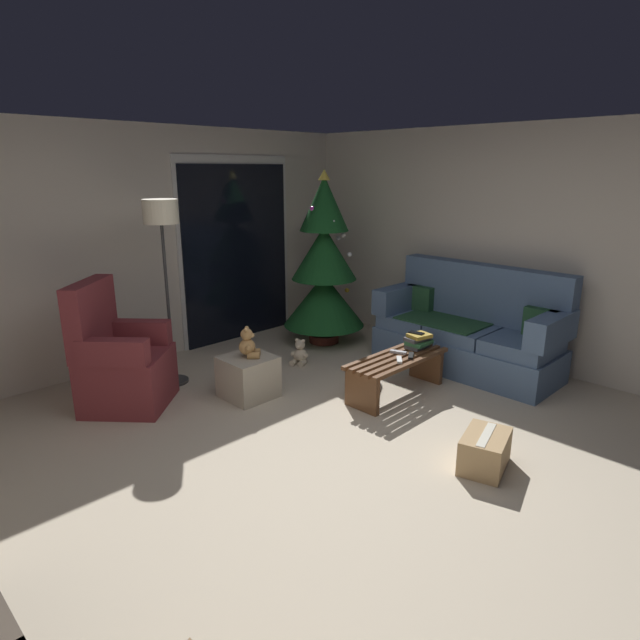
{
  "coord_description": "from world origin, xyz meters",
  "views": [
    {
      "loc": [
        -2.55,
        -2.26,
        2.06
      ],
      "look_at": [
        0.4,
        0.7,
        0.85
      ],
      "focal_mm": 29.69,
      "sensor_mm": 36.0,
      "label": 1
    }
  ],
  "objects_px": {
    "coffee_table": "(396,369)",
    "ottoman": "(248,377)",
    "remote_white": "(399,360)",
    "book_stack": "(418,341)",
    "cardboard_box_taped_mid_floor": "(485,451)",
    "armchair": "(121,363)",
    "remote_silver": "(398,352)",
    "christmas_tree": "(324,269)",
    "teddy_bear_cream_by_tree": "(300,353)",
    "remote_black": "(411,356)",
    "floor_lamp": "(162,230)",
    "teddy_bear_honey": "(248,344)",
    "couch": "(469,331)",
    "cell_phone": "(416,333)"
  },
  "relations": [
    {
      "from": "coffee_table",
      "to": "ottoman",
      "type": "bearing_deg",
      "value": 137.43
    },
    {
      "from": "ottoman",
      "to": "armchair",
      "type": "bearing_deg",
      "value": 144.56
    },
    {
      "from": "armchair",
      "to": "book_stack",
      "type": "bearing_deg",
      "value": -34.7
    },
    {
      "from": "teddy_bear_cream_by_tree",
      "to": "teddy_bear_honey",
      "type": "bearing_deg",
      "value": -161.93
    },
    {
      "from": "couch",
      "to": "coffee_table",
      "type": "bearing_deg",
      "value": 174.77
    },
    {
      "from": "remote_white",
      "to": "cell_phone",
      "type": "height_order",
      "value": "cell_phone"
    },
    {
      "from": "floor_lamp",
      "to": "book_stack",
      "type": "bearing_deg",
      "value": -45.75
    },
    {
      "from": "ottoman",
      "to": "teddy_bear_cream_by_tree",
      "type": "relative_size",
      "value": 1.54
    },
    {
      "from": "floor_lamp",
      "to": "teddy_bear_cream_by_tree",
      "type": "height_order",
      "value": "floor_lamp"
    },
    {
      "from": "cardboard_box_taped_mid_floor",
      "to": "armchair",
      "type": "bearing_deg",
      "value": 115.62
    },
    {
      "from": "cell_phone",
      "to": "teddy_bear_honey",
      "type": "height_order",
      "value": "teddy_bear_honey"
    },
    {
      "from": "couch",
      "to": "teddy_bear_honey",
      "type": "xyz_separation_m",
      "value": [
        -2.12,
        1.03,
        0.11
      ]
    },
    {
      "from": "coffee_table",
      "to": "remote_white",
      "type": "relative_size",
      "value": 7.05
    },
    {
      "from": "remote_white",
      "to": "floor_lamp",
      "type": "height_order",
      "value": "floor_lamp"
    },
    {
      "from": "couch",
      "to": "teddy_bear_cream_by_tree",
      "type": "height_order",
      "value": "couch"
    },
    {
      "from": "teddy_bear_honey",
      "to": "floor_lamp",
      "type": "bearing_deg",
      "value": 112.06
    },
    {
      "from": "coffee_table",
      "to": "armchair",
      "type": "relative_size",
      "value": 0.97
    },
    {
      "from": "remote_silver",
      "to": "cardboard_box_taped_mid_floor",
      "type": "relative_size",
      "value": 0.32
    },
    {
      "from": "coffee_table",
      "to": "book_stack",
      "type": "xyz_separation_m",
      "value": [
        0.34,
        0.01,
        0.19
      ]
    },
    {
      "from": "book_stack",
      "to": "teddy_bear_honey",
      "type": "xyz_separation_m",
      "value": [
        -1.35,
        0.92,
        0.07
      ]
    },
    {
      "from": "remote_white",
      "to": "floor_lamp",
      "type": "xyz_separation_m",
      "value": [
        -1.26,
        1.82,
        1.12
      ]
    },
    {
      "from": "couch",
      "to": "coffee_table",
      "type": "distance_m",
      "value": 1.12
    },
    {
      "from": "remote_silver",
      "to": "christmas_tree",
      "type": "bearing_deg",
      "value": 51.17
    },
    {
      "from": "ottoman",
      "to": "cardboard_box_taped_mid_floor",
      "type": "relative_size",
      "value": 0.9
    },
    {
      "from": "cell_phone",
      "to": "remote_black",
      "type": "bearing_deg",
      "value": -161.62
    },
    {
      "from": "remote_white",
      "to": "book_stack",
      "type": "relative_size",
      "value": 0.59
    },
    {
      "from": "teddy_bear_cream_by_tree",
      "to": "floor_lamp",
      "type": "bearing_deg",
      "value": 157.5
    },
    {
      "from": "remote_silver",
      "to": "cardboard_box_taped_mid_floor",
      "type": "height_order",
      "value": "remote_silver"
    },
    {
      "from": "coffee_table",
      "to": "remote_white",
      "type": "xyz_separation_m",
      "value": [
        -0.08,
        -0.08,
        0.13
      ]
    },
    {
      "from": "coffee_table",
      "to": "remote_silver",
      "type": "distance_m",
      "value": 0.17
    },
    {
      "from": "armchair",
      "to": "cardboard_box_taped_mid_floor",
      "type": "distance_m",
      "value": 3.12
    },
    {
      "from": "floor_lamp",
      "to": "teddy_bear_cream_by_tree",
      "type": "xyz_separation_m",
      "value": [
        1.23,
        -0.51,
        -1.38
      ]
    },
    {
      "from": "book_stack",
      "to": "ottoman",
      "type": "relative_size",
      "value": 0.6
    },
    {
      "from": "remote_black",
      "to": "teddy_bear_honey",
      "type": "distance_m",
      "value": 1.5
    },
    {
      "from": "christmas_tree",
      "to": "teddy_bear_cream_by_tree",
      "type": "distance_m",
      "value": 1.12
    },
    {
      "from": "floor_lamp",
      "to": "teddy_bear_honey",
      "type": "relative_size",
      "value": 6.25
    },
    {
      "from": "remote_black",
      "to": "teddy_bear_cream_by_tree",
      "type": "xyz_separation_m",
      "value": [
        -0.19,
        1.32,
        -0.26
      ]
    },
    {
      "from": "cardboard_box_taped_mid_floor",
      "to": "remote_silver",
      "type": "bearing_deg",
      "value": 62.47
    },
    {
      "from": "cell_phone",
      "to": "teddy_bear_honey",
      "type": "distance_m",
      "value": 1.62
    },
    {
      "from": "remote_silver",
      "to": "remote_white",
      "type": "height_order",
      "value": "same"
    },
    {
      "from": "cell_phone",
      "to": "floor_lamp",
      "type": "height_order",
      "value": "floor_lamp"
    },
    {
      "from": "couch",
      "to": "teddy_bear_cream_by_tree",
      "type": "distance_m",
      "value": 1.82
    },
    {
      "from": "remote_white",
      "to": "armchair",
      "type": "bearing_deg",
      "value": -172.23
    },
    {
      "from": "teddy_bear_cream_by_tree",
      "to": "cardboard_box_taped_mid_floor",
      "type": "height_order",
      "value": "teddy_bear_cream_by_tree"
    },
    {
      "from": "floor_lamp",
      "to": "remote_white",
      "type": "bearing_deg",
      "value": -55.32
    },
    {
      "from": "floor_lamp",
      "to": "teddy_bear_honey",
      "type": "xyz_separation_m",
      "value": [
        0.33,
        -0.81,
        -1.0
      ]
    },
    {
      "from": "remote_silver",
      "to": "floor_lamp",
      "type": "distance_m",
      "value": 2.47
    },
    {
      "from": "floor_lamp",
      "to": "cell_phone",
      "type": "bearing_deg",
      "value": -45.55
    },
    {
      "from": "book_stack",
      "to": "christmas_tree",
      "type": "relative_size",
      "value": 0.13
    },
    {
      "from": "teddy_bear_honey",
      "to": "armchair",
      "type": "bearing_deg",
      "value": 144.49
    }
  ]
}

